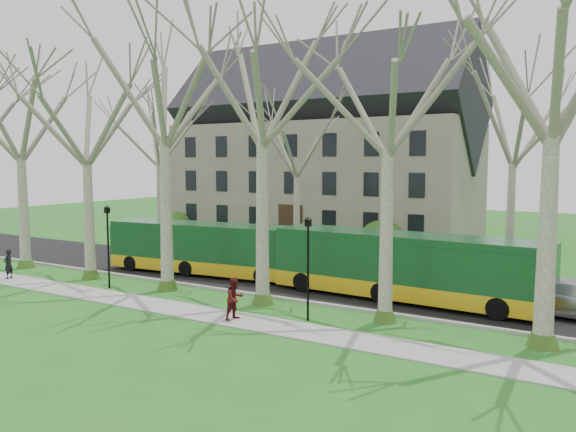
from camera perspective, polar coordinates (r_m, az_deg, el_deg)
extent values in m
plane|color=#216A1E|center=(28.11, -7.88, -8.26)|extent=(120.00, 120.00, 0.00)
cube|color=gray|center=(26.26, -11.33, -9.23)|extent=(70.00, 2.00, 0.06)
cube|color=black|center=(32.47, -1.79, -6.29)|extent=(80.00, 8.00, 0.06)
cube|color=#A5A39E|center=(29.25, -6.03, -7.55)|extent=(80.00, 0.25, 0.14)
cube|color=slate|center=(50.88, 3.70, 3.61)|extent=(26.00, 12.00, 10.00)
cylinder|color=black|center=(31.10, -17.79, -3.39)|extent=(0.10, 0.10, 4.00)
cube|color=black|center=(30.85, -17.91, 0.56)|extent=(0.22, 0.22, 0.30)
cylinder|color=black|center=(23.60, 2.04, -5.89)|extent=(0.10, 0.10, 4.00)
cube|color=black|center=(23.27, 2.06, -0.69)|extent=(0.22, 0.22, 0.30)
ellipsoid|color=#275117|center=(47.29, -14.01, -1.54)|extent=(2.60, 2.60, 2.00)
ellipsoid|color=#275117|center=(43.30, -8.35, -2.07)|extent=(2.60, 2.60, 2.00)
ellipsoid|color=#275117|center=(36.23, 9.15, -3.56)|extent=(2.60, 2.60, 2.00)
ellipsoid|color=#275117|center=(34.52, 18.48, -4.23)|extent=(2.60, 2.60, 2.00)
ellipsoid|color=#275117|center=(52.99, -10.99, -0.74)|extent=(2.60, 2.60, 2.00)
ellipsoid|color=#275117|center=(42.48, 9.62, -2.24)|extent=(2.60, 2.60, 2.00)
imported|color=black|center=(35.73, -26.54, -4.38)|extent=(0.57, 0.70, 1.67)
imported|color=#4F1213|center=(23.90, -5.43, -8.34)|extent=(0.87, 1.01, 1.79)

